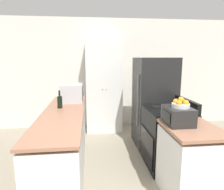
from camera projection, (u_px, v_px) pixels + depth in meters
wall_back at (105, 74)px, 4.88m from camera, size 7.00×0.06×2.60m
counter_left at (64, 142)px, 3.02m from camera, size 0.60×2.39×0.90m
counter_right at (190, 164)px, 2.38m from camera, size 0.60×0.73×0.90m
pantry_cabinet at (104, 87)px, 4.60m from camera, size 0.80×0.60×2.04m
stove at (167, 137)px, 3.13m from camera, size 0.66×0.77×1.06m
refrigerator at (154, 102)px, 3.83m from camera, size 0.73×0.73×1.69m
microwave at (72, 93)px, 3.61m from camera, size 0.39×0.44×0.31m
wine_bottle at (60, 102)px, 3.14m from camera, size 0.08×0.08×0.28m
toaster_oven at (178, 116)px, 2.38m from camera, size 0.30×0.37×0.21m
fruit_bowl at (181, 104)px, 2.34m from camera, size 0.21×0.21×0.13m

